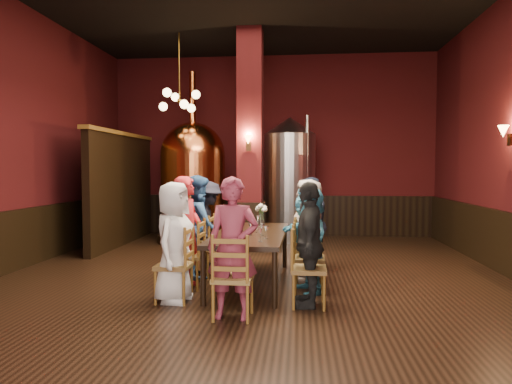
# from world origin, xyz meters

# --- Properties ---
(room) EXTENTS (10.00, 10.02, 4.50)m
(room) POSITION_xyz_m (0.00, 0.00, 2.25)
(room) COLOR black
(room) RESTS_ON ground
(wainscot_back) EXTENTS (7.90, 0.08, 1.00)m
(wainscot_back) POSITION_xyz_m (0.00, 4.96, 0.50)
(wainscot_back) COLOR black
(wainscot_back) RESTS_ON ground
(column) EXTENTS (0.58, 0.58, 4.50)m
(column) POSITION_xyz_m (-0.30, 2.80, 2.25)
(column) COLOR #400D11
(column) RESTS_ON ground
(partition) EXTENTS (0.22, 3.50, 2.40)m
(partition) POSITION_xyz_m (-3.20, 3.20, 1.20)
(partition) COLOR black
(partition) RESTS_ON ground
(pendant_cluster) EXTENTS (0.90, 0.90, 1.70)m
(pendant_cluster) POSITION_xyz_m (-1.80, 2.90, 3.10)
(pendant_cluster) COLOR #A57226
(pendant_cluster) RESTS_ON room
(sconce_wall) EXTENTS (0.20, 0.20, 0.36)m
(sconce_wall) POSITION_xyz_m (3.90, 0.80, 2.20)
(sconce_wall) COLOR black
(sconce_wall) RESTS_ON room
(sconce_column) EXTENTS (0.20, 0.20, 0.36)m
(sconce_column) POSITION_xyz_m (-0.30, 2.50, 2.20)
(sconce_column) COLOR black
(sconce_column) RESTS_ON column
(dining_table) EXTENTS (1.04, 2.42, 0.75)m
(dining_table) POSITION_xyz_m (0.00, 0.05, 0.69)
(dining_table) COLOR black
(dining_table) RESTS_ON ground
(chair_0) EXTENTS (0.47, 0.47, 0.92)m
(chair_0) POSITION_xyz_m (-0.86, -0.93, 0.46)
(chair_0) COLOR brown
(chair_0) RESTS_ON ground
(person_0) EXTENTS (0.57, 0.79, 1.52)m
(person_0) POSITION_xyz_m (-0.86, -0.93, 0.76)
(person_0) COLOR white
(person_0) RESTS_ON ground
(chair_1) EXTENTS (0.47, 0.47, 0.92)m
(chair_1) POSITION_xyz_m (-0.85, -0.26, 0.46)
(chair_1) COLOR brown
(chair_1) RESTS_ON ground
(person_1) EXTENTS (0.44, 0.62, 1.58)m
(person_1) POSITION_xyz_m (-0.85, -0.26, 0.79)
(person_1) COLOR #AF1E24
(person_1) RESTS_ON ground
(chair_2) EXTENTS (0.47, 0.47, 0.92)m
(chair_2) POSITION_xyz_m (-0.84, 0.40, 0.46)
(chair_2) COLOR brown
(chair_2) RESTS_ON ground
(person_2) EXTENTS (0.61, 0.85, 1.58)m
(person_2) POSITION_xyz_m (-0.84, 0.40, 0.79)
(person_2) COLOR #29528A
(person_2) RESTS_ON ground
(chair_3) EXTENTS (0.47, 0.47, 0.92)m
(chair_3) POSITION_xyz_m (-0.83, 1.07, 0.46)
(chair_3) COLOR brown
(chair_3) RESTS_ON ground
(person_3) EXTENTS (0.56, 0.96, 1.47)m
(person_3) POSITION_xyz_m (-0.83, 1.07, 0.73)
(person_3) COLOR black
(person_3) RESTS_ON ground
(chair_4) EXTENTS (0.47, 0.47, 0.92)m
(chair_4) POSITION_xyz_m (0.84, -0.96, 0.46)
(chair_4) COLOR brown
(chair_4) RESTS_ON ground
(person_4) EXTENTS (0.40, 0.91, 1.53)m
(person_4) POSITION_xyz_m (0.84, -0.96, 0.76)
(person_4) COLOR black
(person_4) RESTS_ON ground
(chair_5) EXTENTS (0.47, 0.47, 0.92)m
(chair_5) POSITION_xyz_m (0.85, -0.29, 0.46)
(chair_5) COLOR brown
(chair_5) RESTS_ON ground
(person_5) EXTENTS (0.81, 1.41, 1.45)m
(person_5) POSITION_xyz_m (0.85, -0.29, 0.72)
(person_5) COLOR teal
(person_5) RESTS_ON ground
(chair_6) EXTENTS (0.47, 0.47, 0.92)m
(chair_6) POSITION_xyz_m (0.86, 0.37, 0.46)
(chair_6) COLOR brown
(chair_6) RESTS_ON ground
(person_6) EXTENTS (0.61, 0.82, 1.52)m
(person_6) POSITION_xyz_m (0.86, 0.37, 0.76)
(person_6) COLOR #B2A59D
(person_6) RESTS_ON ground
(chair_7) EXTENTS (0.47, 0.47, 0.92)m
(chair_7) POSITION_xyz_m (0.87, 1.04, 0.46)
(chair_7) COLOR brown
(chair_7) RESTS_ON ground
(person_7) EXTENTS (0.43, 0.77, 1.54)m
(person_7) POSITION_xyz_m (0.87, 1.04, 0.77)
(person_7) COLOR #1C2338
(person_7) RESTS_ON ground
(chair_8) EXTENTS (0.47, 0.47, 0.92)m
(chair_8) POSITION_xyz_m (-0.02, -1.50, 0.46)
(chair_8) COLOR brown
(chair_8) RESTS_ON ground
(person_8) EXTENTS (0.59, 0.40, 1.60)m
(person_8) POSITION_xyz_m (-0.02, -1.50, 0.80)
(person_8) COLOR maroon
(person_8) RESTS_ON ground
(copper_kettle) EXTENTS (1.63, 1.63, 3.86)m
(copper_kettle) POSITION_xyz_m (-1.71, 3.70, 1.41)
(copper_kettle) COLOR black
(copper_kettle) RESTS_ON ground
(steel_vessel) EXTENTS (1.28, 1.28, 2.87)m
(steel_vessel) POSITION_xyz_m (0.48, 4.18, 1.43)
(steel_vessel) COLOR #B2B2B7
(steel_vessel) RESTS_ON ground
(rose_vase) EXTENTS (0.21, 0.21, 0.35)m
(rose_vase) POSITION_xyz_m (0.08, 1.05, 0.98)
(rose_vase) COLOR white
(rose_vase) RESTS_ON dining_table
(wine_glass_0) EXTENTS (0.07, 0.07, 0.17)m
(wine_glass_0) POSITION_xyz_m (-0.07, -0.40, 0.83)
(wine_glass_0) COLOR white
(wine_glass_0) RESTS_ON dining_table
(wine_glass_1) EXTENTS (0.07, 0.07, 0.17)m
(wine_glass_1) POSITION_xyz_m (0.04, -0.22, 0.83)
(wine_glass_1) COLOR white
(wine_glass_1) RESTS_ON dining_table
(wine_glass_2) EXTENTS (0.07, 0.07, 0.17)m
(wine_glass_2) POSITION_xyz_m (0.27, -0.49, 0.83)
(wine_glass_2) COLOR white
(wine_glass_2) RESTS_ON dining_table
(wine_glass_3) EXTENTS (0.07, 0.07, 0.17)m
(wine_glass_3) POSITION_xyz_m (0.04, 0.85, 0.83)
(wine_glass_3) COLOR white
(wine_glass_3) RESTS_ON dining_table
(wine_glass_4) EXTENTS (0.07, 0.07, 0.17)m
(wine_glass_4) POSITION_xyz_m (0.09, 0.03, 0.83)
(wine_glass_4) COLOR white
(wine_glass_4) RESTS_ON dining_table
(wine_glass_5) EXTENTS (0.07, 0.07, 0.17)m
(wine_glass_5) POSITION_xyz_m (0.21, -0.25, 0.83)
(wine_glass_5) COLOR white
(wine_glass_5) RESTS_ON dining_table
(wine_glass_6) EXTENTS (0.07, 0.07, 0.17)m
(wine_glass_6) POSITION_xyz_m (-0.21, 0.67, 0.83)
(wine_glass_6) COLOR white
(wine_glass_6) RESTS_ON dining_table
(wine_glass_7) EXTENTS (0.07, 0.07, 0.17)m
(wine_glass_7) POSITION_xyz_m (0.22, -0.75, 0.83)
(wine_glass_7) COLOR white
(wine_glass_7) RESTS_ON dining_table
(wine_glass_8) EXTENTS (0.07, 0.07, 0.17)m
(wine_glass_8) POSITION_xyz_m (-0.31, -0.43, 0.83)
(wine_glass_8) COLOR white
(wine_glass_8) RESTS_ON dining_table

